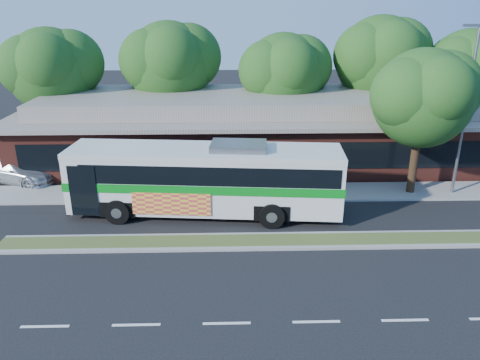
{
  "coord_description": "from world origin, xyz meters",
  "views": [
    {
      "loc": [
        -2.91,
        -17.89,
        9.94
      ],
      "look_at": [
        -2.33,
        3.27,
        2.0
      ],
      "focal_mm": 35.0,
      "sensor_mm": 36.0,
      "label": 1
    }
  ],
  "objects_px": {
    "transit_bus": "(206,175)",
    "sidewalk_tree": "(429,96)",
    "sedan": "(16,170)",
    "lamp_post": "(465,108)"
  },
  "relations": [
    {
      "from": "transit_bus",
      "to": "sedan",
      "type": "xyz_separation_m",
      "value": [
        -11.55,
        4.9,
        -1.35
      ]
    },
    {
      "from": "lamp_post",
      "to": "sedan",
      "type": "xyz_separation_m",
      "value": [
        -25.09,
        2.69,
        -4.17
      ]
    },
    {
      "from": "sedan",
      "to": "sidewalk_tree",
      "type": "distance_m",
      "value": 23.81
    },
    {
      "from": "lamp_post",
      "to": "sidewalk_tree",
      "type": "distance_m",
      "value": 2.0
    },
    {
      "from": "lamp_post",
      "to": "sedan",
      "type": "distance_m",
      "value": 25.58
    },
    {
      "from": "lamp_post",
      "to": "sedan",
      "type": "bearing_deg",
      "value": 173.88
    },
    {
      "from": "lamp_post",
      "to": "sedan",
      "type": "height_order",
      "value": "lamp_post"
    },
    {
      "from": "sedan",
      "to": "sidewalk_tree",
      "type": "bearing_deg",
      "value": -76.09
    },
    {
      "from": "transit_bus",
      "to": "lamp_post",
      "type": "bearing_deg",
      "value": 14.44
    },
    {
      "from": "transit_bus",
      "to": "sidewalk_tree",
      "type": "distance_m",
      "value": 12.41
    }
  ]
}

